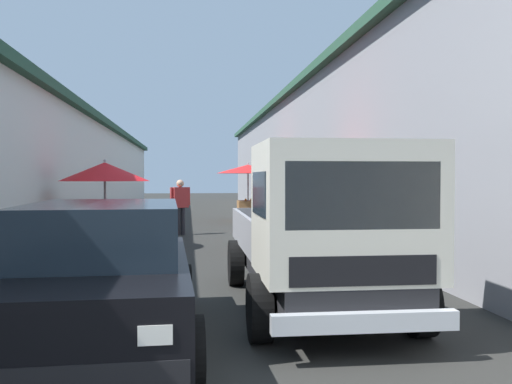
{
  "coord_description": "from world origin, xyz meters",
  "views": [
    {
      "loc": [
        -1.99,
        0.28,
        1.72
      ],
      "look_at": [
        7.61,
        -0.91,
        1.47
      ],
      "focal_mm": 38.73,
      "sensor_mm": 36.0,
      "label": 1
    }
  ],
  "objects_px": {
    "delivery_truck": "(326,235)",
    "plastic_stool": "(305,258)",
    "hatchback_car": "(102,273)",
    "vendor_by_crates": "(180,203)",
    "fruit_stall_near_right": "(248,178)",
    "fruit_stall_near_left": "(106,183)",
    "fruit_stall_far_left": "(298,183)"
  },
  "relations": [
    {
      "from": "delivery_truck",
      "to": "plastic_stool",
      "type": "distance_m",
      "value": 3.09
    },
    {
      "from": "hatchback_car",
      "to": "vendor_by_crates",
      "type": "distance_m",
      "value": 10.88
    },
    {
      "from": "hatchback_car",
      "to": "vendor_by_crates",
      "type": "xyz_separation_m",
      "value": [
        10.86,
        -0.65,
        0.22
      ]
    },
    {
      "from": "fruit_stall_near_right",
      "to": "plastic_stool",
      "type": "distance_m",
      "value": 12.35
    },
    {
      "from": "hatchback_car",
      "to": "vendor_by_crates",
      "type": "relative_size",
      "value": 2.4
    },
    {
      "from": "fruit_stall_near_right",
      "to": "hatchback_car",
      "type": "relative_size",
      "value": 0.63
    },
    {
      "from": "delivery_truck",
      "to": "vendor_by_crates",
      "type": "bearing_deg",
      "value": 10.14
    },
    {
      "from": "fruit_stall_near_left",
      "to": "plastic_stool",
      "type": "xyz_separation_m",
      "value": [
        -4.23,
        -3.95,
        -1.26
      ]
    },
    {
      "from": "hatchback_car",
      "to": "delivery_truck",
      "type": "xyz_separation_m",
      "value": [
        0.54,
        -2.49,
        0.3
      ]
    },
    {
      "from": "fruit_stall_near_right",
      "to": "hatchback_car",
      "type": "xyz_separation_m",
      "value": [
        -15.79,
        3.22,
        -0.97
      ]
    },
    {
      "from": "vendor_by_crates",
      "to": "plastic_stool",
      "type": "height_order",
      "value": "vendor_by_crates"
    },
    {
      "from": "delivery_truck",
      "to": "plastic_stool",
      "type": "relative_size",
      "value": 11.34
    },
    {
      "from": "delivery_truck",
      "to": "plastic_stool",
      "type": "height_order",
      "value": "delivery_truck"
    },
    {
      "from": "fruit_stall_near_right",
      "to": "vendor_by_crates",
      "type": "bearing_deg",
      "value": 152.41
    },
    {
      "from": "hatchback_car",
      "to": "plastic_stool",
      "type": "bearing_deg",
      "value": -39.27
    },
    {
      "from": "delivery_truck",
      "to": "vendor_by_crates",
      "type": "xyz_separation_m",
      "value": [
        10.32,
        1.85,
        -0.08
      ]
    },
    {
      "from": "fruit_stall_far_left",
      "to": "plastic_stool",
      "type": "height_order",
      "value": "fruit_stall_far_left"
    },
    {
      "from": "fruit_stall_near_left",
      "to": "delivery_truck",
      "type": "distance_m",
      "value": 8.06
    },
    {
      "from": "fruit_stall_near_right",
      "to": "vendor_by_crates",
      "type": "height_order",
      "value": "fruit_stall_near_right"
    },
    {
      "from": "delivery_truck",
      "to": "vendor_by_crates",
      "type": "distance_m",
      "value": 10.48
    },
    {
      "from": "delivery_truck",
      "to": "hatchback_car",
      "type": "bearing_deg",
      "value": 102.3
    },
    {
      "from": "hatchback_car",
      "to": "delivery_truck",
      "type": "relative_size",
      "value": 0.8
    },
    {
      "from": "delivery_truck",
      "to": "vendor_by_crates",
      "type": "relative_size",
      "value": 2.98
    },
    {
      "from": "fruit_stall_far_left",
      "to": "hatchback_car",
      "type": "bearing_deg",
      "value": 153.25
    },
    {
      "from": "fruit_stall_far_left",
      "to": "fruit_stall_near_left",
      "type": "bearing_deg",
      "value": 77.28
    },
    {
      "from": "fruit_stall_near_left",
      "to": "hatchback_car",
      "type": "height_order",
      "value": "fruit_stall_near_left"
    },
    {
      "from": "fruit_stall_near_left",
      "to": "hatchback_car",
      "type": "bearing_deg",
      "value": -172.11
    },
    {
      "from": "fruit_stall_far_left",
      "to": "hatchback_car",
      "type": "distance_m",
      "value": 7.6
    },
    {
      "from": "fruit_stall_far_left",
      "to": "fruit_stall_near_left",
      "type": "relative_size",
      "value": 1.03
    },
    {
      "from": "fruit_stall_far_left",
      "to": "fruit_stall_near_right",
      "type": "height_order",
      "value": "fruit_stall_near_right"
    },
    {
      "from": "fruit_stall_near_left",
      "to": "vendor_by_crates",
      "type": "relative_size",
      "value": 1.31
    },
    {
      "from": "fruit_stall_far_left",
      "to": "fruit_stall_near_right",
      "type": "distance_m",
      "value": 9.05
    }
  ]
}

